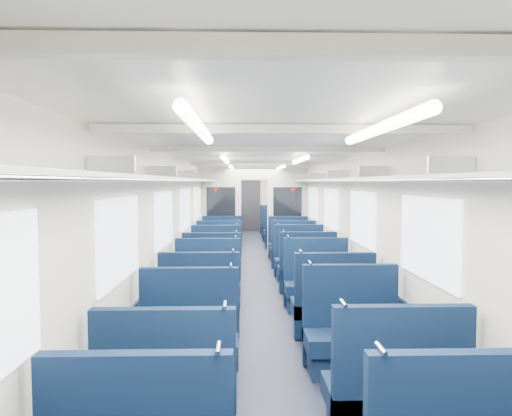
{
  "coord_description": "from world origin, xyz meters",
  "views": [
    {
      "loc": [
        -0.28,
        -9.3,
        1.93
      ],
      "look_at": [
        0.04,
        2.54,
        1.26
      ],
      "focal_mm": 32.35,
      "sensor_mm": 36.0,
      "label": 1
    }
  ],
  "objects_px": {
    "seat_4": "(168,404)",
    "seat_26": "(229,226)",
    "seat_17": "(293,253)",
    "seat_18": "(222,246)",
    "seat_19": "(288,246)",
    "seat_10": "(207,288)",
    "seat_24": "(228,229)",
    "bulkhead": "(254,209)",
    "seat_15": "(299,262)",
    "seat_20": "(225,236)",
    "seat_9": "(332,309)",
    "seat_5": "(395,399)",
    "seat_23": "(279,232)",
    "seat_8": "(200,308)",
    "seat_7": "(353,338)",
    "seat_22": "(227,232)",
    "seat_6": "(188,344)",
    "seat_12": "(212,274)",
    "seat_25": "(276,229)",
    "seat_11": "(317,287)",
    "seat_27": "(274,225)",
    "seat_13": "(307,273)",
    "seat_16": "(219,253)",
    "seat_21": "(282,237)",
    "seat_14": "(216,263)"
  },
  "relations": [
    {
      "from": "seat_15",
      "to": "seat_24",
      "type": "distance_m",
      "value": 6.86
    },
    {
      "from": "seat_7",
      "to": "seat_25",
      "type": "xyz_separation_m",
      "value": [
        0.0,
        11.03,
        0.0
      ]
    },
    {
      "from": "seat_4",
      "to": "seat_20",
      "type": "xyz_separation_m",
      "value": [
        0.0,
        10.28,
        0.0
      ]
    },
    {
      "from": "seat_17",
      "to": "seat_18",
      "type": "bearing_deg",
      "value": 144.39
    },
    {
      "from": "seat_9",
      "to": "seat_6",
      "type": "bearing_deg",
      "value": -144.11
    },
    {
      "from": "seat_6",
      "to": "seat_27",
      "type": "relative_size",
      "value": 1.0
    },
    {
      "from": "bulkhead",
      "to": "seat_25",
      "type": "bearing_deg",
      "value": 76.55
    },
    {
      "from": "seat_11",
      "to": "seat_21",
      "type": "height_order",
      "value": "same"
    },
    {
      "from": "bulkhead",
      "to": "seat_16",
      "type": "height_order",
      "value": "bulkhead"
    },
    {
      "from": "seat_10",
      "to": "bulkhead",
      "type": "bearing_deg",
      "value": 81.08
    },
    {
      "from": "seat_10",
      "to": "seat_13",
      "type": "xyz_separation_m",
      "value": [
        1.66,
        1.14,
        0.0
      ]
    },
    {
      "from": "seat_10",
      "to": "seat_18",
      "type": "distance_m",
      "value": 4.63
    },
    {
      "from": "seat_16",
      "to": "seat_24",
      "type": "xyz_separation_m",
      "value": [
        0.0,
        5.44,
        0.0
      ]
    },
    {
      "from": "seat_22",
      "to": "seat_21",
      "type": "bearing_deg",
      "value": -39.26
    },
    {
      "from": "seat_19",
      "to": "seat_10",
      "type": "bearing_deg",
      "value": -110.44
    },
    {
      "from": "seat_8",
      "to": "seat_24",
      "type": "distance_m",
      "value": 9.99
    },
    {
      "from": "seat_9",
      "to": "seat_5",
      "type": "bearing_deg",
      "value": -90.0
    },
    {
      "from": "seat_15",
      "to": "seat_20",
      "type": "xyz_separation_m",
      "value": [
        -1.66,
        4.45,
        0.0
      ]
    },
    {
      "from": "seat_6",
      "to": "seat_18",
      "type": "distance_m",
      "value": 7.03
    },
    {
      "from": "seat_26",
      "to": "seat_15",
      "type": "bearing_deg",
      "value": -77.87
    },
    {
      "from": "seat_21",
      "to": "seat_27",
      "type": "distance_m",
      "value": 3.62
    },
    {
      "from": "seat_27",
      "to": "seat_13",
      "type": "bearing_deg",
      "value": -90.0
    },
    {
      "from": "seat_4",
      "to": "seat_26",
      "type": "bearing_deg",
      "value": 90.0
    },
    {
      "from": "seat_14",
      "to": "seat_15",
      "type": "xyz_separation_m",
      "value": [
        1.66,
        0.07,
        0.0
      ]
    },
    {
      "from": "seat_4",
      "to": "seat_16",
      "type": "distance_m",
      "value": 7.06
    },
    {
      "from": "seat_4",
      "to": "seat_19",
      "type": "xyz_separation_m",
      "value": [
        1.66,
        8.08,
        0.0
      ]
    },
    {
      "from": "seat_12",
      "to": "seat_23",
      "type": "height_order",
      "value": "same"
    },
    {
      "from": "seat_4",
      "to": "seat_22",
      "type": "height_order",
      "value": "same"
    },
    {
      "from": "seat_25",
      "to": "seat_18",
      "type": "bearing_deg",
      "value": -111.89
    },
    {
      "from": "seat_5",
      "to": "seat_26",
      "type": "relative_size",
      "value": 1.0
    },
    {
      "from": "seat_24",
      "to": "bulkhead",
      "type": "bearing_deg",
      "value": -76.94
    },
    {
      "from": "seat_22",
      "to": "seat_25",
      "type": "relative_size",
      "value": 1.0
    },
    {
      "from": "seat_10",
      "to": "seat_11",
      "type": "distance_m",
      "value": 1.66
    },
    {
      "from": "seat_5",
      "to": "seat_6",
      "type": "relative_size",
      "value": 1.0
    },
    {
      "from": "seat_15",
      "to": "seat_6",
      "type": "bearing_deg",
      "value": -109.78
    },
    {
      "from": "seat_15",
      "to": "seat_23",
      "type": "bearing_deg",
      "value": 90.0
    },
    {
      "from": "seat_9",
      "to": "seat_11",
      "type": "xyz_separation_m",
      "value": [
        0.0,
        1.22,
        0.0
      ]
    },
    {
      "from": "bulkhead",
      "to": "seat_22",
      "type": "bearing_deg",
      "value": 108.22
    },
    {
      "from": "bulkhead",
      "to": "seat_12",
      "type": "height_order",
      "value": "bulkhead"
    },
    {
      "from": "seat_5",
      "to": "seat_13",
      "type": "distance_m",
      "value": 4.73
    },
    {
      "from": "seat_10",
      "to": "seat_17",
      "type": "xyz_separation_m",
      "value": [
        1.66,
        3.44,
        0.0
      ]
    },
    {
      "from": "seat_13",
      "to": "seat_26",
      "type": "xyz_separation_m",
      "value": [
        -1.66,
        8.8,
        0.0
      ]
    },
    {
      "from": "seat_7",
      "to": "seat_22",
      "type": "distance_m",
      "value": 10.22
    },
    {
      "from": "seat_23",
      "to": "seat_8",
      "type": "bearing_deg",
      "value": -100.69
    },
    {
      "from": "seat_18",
      "to": "seat_21",
      "type": "height_order",
      "value": "same"
    },
    {
      "from": "seat_11",
      "to": "seat_24",
      "type": "bearing_deg",
      "value": 100.62
    },
    {
      "from": "seat_9",
      "to": "seat_12",
      "type": "height_order",
      "value": "same"
    },
    {
      "from": "seat_6",
      "to": "seat_13",
      "type": "height_order",
      "value": "same"
    },
    {
      "from": "seat_9",
      "to": "seat_15",
      "type": "height_order",
      "value": "same"
    },
    {
      "from": "seat_11",
      "to": "seat_16",
      "type": "bearing_deg",
      "value": 115.9
    }
  ]
}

